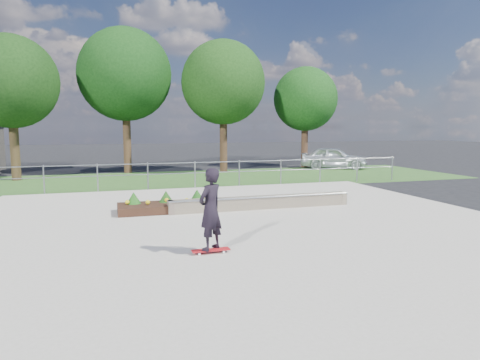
% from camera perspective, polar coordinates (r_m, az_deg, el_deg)
% --- Properties ---
extents(ground, '(120.00, 120.00, 0.00)m').
position_cam_1_polar(ground, '(11.49, 1.24, -6.38)').
color(ground, black).
rests_on(ground, ground).
extents(grass_verge, '(30.00, 8.00, 0.02)m').
position_cam_1_polar(grass_verge, '(22.06, -7.74, 0.09)').
color(grass_verge, '#2C5321').
rests_on(grass_verge, ground).
extents(concrete_slab, '(15.00, 15.00, 0.06)m').
position_cam_1_polar(concrete_slab, '(11.49, 1.24, -6.23)').
color(concrete_slab, '#A8A295').
rests_on(concrete_slab, ground).
extents(fence, '(20.06, 0.06, 1.20)m').
position_cam_1_polar(fence, '(18.55, -6.03, 1.16)').
color(fence, gray).
rests_on(fence, ground).
extents(tree_far_left, '(4.55, 4.55, 7.15)m').
position_cam_1_polar(tree_far_left, '(24.13, -28.28, 11.45)').
color(tree_far_left, '#312213').
rests_on(tree_far_left, ground).
extents(tree_mid_left, '(5.25, 5.25, 8.25)m').
position_cam_1_polar(tree_mid_left, '(25.80, -15.09, 13.39)').
color(tree_mid_left, '#362115').
rests_on(tree_mid_left, ground).
extents(tree_mid_right, '(4.90, 4.90, 7.70)m').
position_cam_1_polar(tree_mid_right, '(25.59, -2.25, 12.83)').
color(tree_mid_right, '#311E13').
rests_on(tree_mid_right, ground).
extents(tree_far_right, '(4.20, 4.20, 6.60)m').
position_cam_1_polar(tree_far_right, '(29.01, 8.71, 10.59)').
color(tree_far_right, '#351F15').
rests_on(tree_far_right, ground).
extents(grind_ledge, '(6.00, 0.44, 0.43)m').
position_cam_1_polar(grind_ledge, '(13.78, 2.87, -2.99)').
color(grind_ledge, brown).
rests_on(grind_ledge, concrete_slab).
extents(planter_bed, '(3.00, 1.20, 0.61)m').
position_cam_1_polar(planter_bed, '(13.60, -9.71, -3.31)').
color(planter_bed, black).
rests_on(planter_bed, concrete_slab).
extents(skateboarder, '(0.80, 0.70, 1.79)m').
position_cam_1_polar(skateboarder, '(8.84, -3.97, -3.95)').
color(skateboarder, silver).
rests_on(skateboarder, concrete_slab).
extents(parked_car, '(4.42, 3.51, 1.41)m').
position_cam_1_polar(parked_car, '(28.08, 12.38, 2.92)').
color(parked_car, silver).
rests_on(parked_car, ground).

